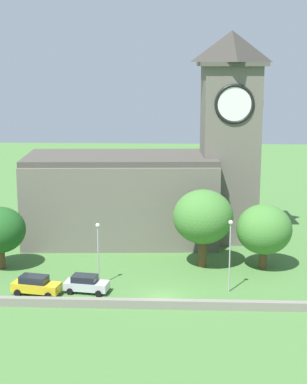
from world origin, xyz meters
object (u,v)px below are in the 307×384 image
object	(u,v)px
streetlamp_central	(230,245)
tree_riverside_west	(203,217)
streetlamp_west_mid	(98,244)
tree_by_tower	(0,230)
car_silver	(86,284)
church	(152,180)
car_yellow	(36,285)
tree_churchyard	(264,229)

from	to	relation	value
streetlamp_central	tree_riverside_west	xyz separation A→B (m)	(-2.41, 7.61, 0.85)
streetlamp_central	tree_riverside_west	distance (m)	8.03
streetlamp_west_mid	tree_by_tower	bearing A→B (deg)	157.48
car_silver	streetlamp_central	size ratio (longest dim) A/B	0.61
church	car_silver	size ratio (longest dim) A/B	6.64
streetlamp_west_mid	tree_by_tower	distance (m)	12.55
tree_by_tower	tree_riverside_west	size ratio (longest dim) A/B	0.79
tree_riverside_west	church	bearing A→B (deg)	119.70
car_silver	tree_riverside_west	xyz separation A→B (m)	(11.95, 8.39, 4.90)
car_silver	streetlamp_west_mid	xyz separation A→B (m)	(1.00, 1.99, 3.59)
tree_by_tower	car_yellow	bearing A→B (deg)	-53.22
church	streetlamp_west_mid	xyz separation A→B (m)	(-4.77, -17.24, -3.35)
church	car_yellow	size ratio (longest dim) A/B	6.04
car_yellow	car_silver	size ratio (longest dim) A/B	1.10
car_silver	tree_by_tower	size ratio (longest dim) A/B	0.65
tree_by_tower	streetlamp_west_mid	bearing A→B (deg)	-22.52
car_yellow	streetlamp_west_mid	distance (m)	7.43
streetlamp_central	tree_churchyard	distance (m)	8.54
car_yellow	streetlamp_west_mid	bearing A→B (deg)	25.04
car_yellow	streetlamp_west_mid	world-z (taller)	streetlamp_west_mid
streetlamp_central	tree_churchyard	bearing A→B (deg)	59.23
tree_churchyard	tree_riverside_west	xyz separation A→B (m)	(-6.77, 0.28, 1.28)
car_yellow	tree_churchyard	distance (m)	25.52
streetlamp_central	car_yellow	bearing A→B (deg)	-175.38
streetlamp_west_mid	streetlamp_central	xyz separation A→B (m)	(13.37, -1.21, 0.45)
car_yellow	streetlamp_west_mid	size ratio (longest dim) A/B	0.76
car_yellow	tree_churchyard	xyz separation A→B (m)	(23.66, 8.88, 3.54)
car_silver	tree_by_tower	world-z (taller)	tree_by_tower
car_silver	tree_by_tower	xyz separation A→B (m)	(-10.59, 6.79, 3.55)
church	streetlamp_central	world-z (taller)	church
church	tree_riverside_west	world-z (taller)	church
church	streetlamp_west_mid	world-z (taller)	church
car_silver	streetlamp_central	world-z (taller)	streetlamp_central
car_silver	streetlamp_west_mid	distance (m)	4.23
car_silver	tree_churchyard	distance (m)	20.72
tree_by_tower	tree_churchyard	bearing A→B (deg)	2.56
streetlamp_west_mid	tree_by_tower	xyz separation A→B (m)	(-11.59, 4.81, -0.04)
car_silver	tree_churchyard	size ratio (longest dim) A/B	0.63
tree_churchyard	tree_riverside_west	size ratio (longest dim) A/B	0.83
tree_churchyard	streetlamp_central	bearing A→B (deg)	-120.77
streetlamp_west_mid	church	bearing A→B (deg)	74.53
tree_by_tower	car_silver	bearing A→B (deg)	-32.67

